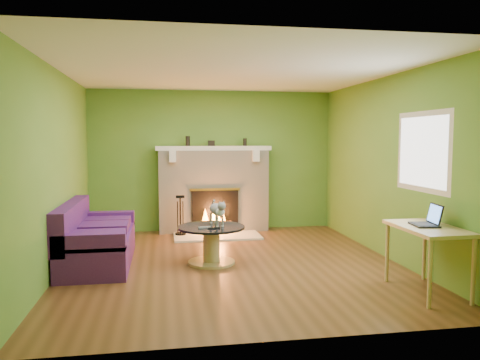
# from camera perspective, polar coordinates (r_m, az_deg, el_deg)

# --- Properties ---
(floor) EXTENTS (5.00, 5.00, 0.00)m
(floor) POSITION_cam_1_polar(r_m,az_deg,el_deg) (6.51, -0.93, -10.17)
(floor) COLOR #583319
(floor) RESTS_ON ground
(ceiling) EXTENTS (5.00, 5.00, 0.00)m
(ceiling) POSITION_cam_1_polar(r_m,az_deg,el_deg) (6.35, -0.96, 13.12)
(ceiling) COLOR white
(ceiling) RESTS_ON wall_back
(wall_back) EXTENTS (5.00, 0.00, 5.00)m
(wall_back) POSITION_cam_1_polar(r_m,az_deg,el_deg) (8.77, -3.37, 2.35)
(wall_back) COLOR #53852B
(wall_back) RESTS_ON floor
(wall_front) EXTENTS (5.00, 0.00, 5.00)m
(wall_front) POSITION_cam_1_polar(r_m,az_deg,el_deg) (3.85, 4.57, -1.03)
(wall_front) COLOR #53852B
(wall_front) RESTS_ON floor
(wall_left) EXTENTS (0.00, 5.00, 5.00)m
(wall_left) POSITION_cam_1_polar(r_m,az_deg,el_deg) (6.37, -21.41, 1.02)
(wall_left) COLOR #53852B
(wall_left) RESTS_ON floor
(wall_right) EXTENTS (0.00, 5.00, 5.00)m
(wall_right) POSITION_cam_1_polar(r_m,az_deg,el_deg) (6.99, 17.61, 1.46)
(wall_right) COLOR #53852B
(wall_right) RESTS_ON floor
(window_frame) EXTENTS (0.00, 1.20, 1.20)m
(window_frame) POSITION_cam_1_polar(r_m,az_deg,el_deg) (6.19, 21.38, 3.23)
(window_frame) COLOR silver
(window_frame) RESTS_ON wall_right
(window_pane) EXTENTS (0.00, 1.06, 1.06)m
(window_pane) POSITION_cam_1_polar(r_m,az_deg,el_deg) (6.19, 21.32, 3.23)
(window_pane) COLOR white
(window_pane) RESTS_ON wall_right
(fireplace) EXTENTS (2.10, 0.46, 1.58)m
(fireplace) POSITION_cam_1_polar(r_m,az_deg,el_deg) (8.63, -3.22, -1.20)
(fireplace) COLOR beige
(fireplace) RESTS_ON floor
(hearth) EXTENTS (1.50, 0.75, 0.03)m
(hearth) POSITION_cam_1_polar(r_m,az_deg,el_deg) (8.24, -2.80, -6.83)
(hearth) COLOR beige
(hearth) RESTS_ON floor
(mantel) EXTENTS (2.10, 0.28, 0.08)m
(mantel) POSITION_cam_1_polar(r_m,az_deg,el_deg) (8.56, -3.23, 3.90)
(mantel) COLOR white
(mantel) RESTS_ON fireplace
(sofa) EXTENTS (0.88, 1.88, 0.85)m
(sofa) POSITION_cam_1_polar(r_m,az_deg,el_deg) (6.73, -17.31, -7.02)
(sofa) COLOR #48195F
(sofa) RESTS_ON floor
(coffee_table) EXTENTS (0.92, 0.92, 0.52)m
(coffee_table) POSITION_cam_1_polar(r_m,az_deg,el_deg) (6.47, -3.51, -7.55)
(coffee_table) COLOR tan
(coffee_table) RESTS_ON floor
(desk) EXTENTS (0.58, 1.01, 0.75)m
(desk) POSITION_cam_1_polar(r_m,az_deg,el_deg) (5.58, 21.94, -6.19)
(desk) COLOR tan
(desk) RESTS_ON floor
(cat) EXTENTS (0.31, 0.61, 0.36)m
(cat) POSITION_cam_1_polar(r_m,az_deg,el_deg) (6.45, -2.87, -3.95)
(cat) COLOR slate
(cat) RESTS_ON coffee_table
(remote_silver) EXTENTS (0.18, 0.08, 0.02)m
(remote_silver) POSITION_cam_1_polar(r_m,az_deg,el_deg) (6.30, -4.32, -5.78)
(remote_silver) COLOR gray
(remote_silver) RESTS_ON coffee_table
(remote_black) EXTENTS (0.16, 0.07, 0.02)m
(remote_black) POSITION_cam_1_polar(r_m,az_deg,el_deg) (6.25, -3.17, -5.86)
(remote_black) COLOR black
(remote_black) RESTS_ON coffee_table
(laptop) EXTENTS (0.33, 0.36, 0.24)m
(laptop) POSITION_cam_1_polar(r_m,az_deg,el_deg) (5.58, 21.56, -3.97)
(laptop) COLOR black
(laptop) RESTS_ON desk
(fire_tools) EXTENTS (0.19, 0.19, 0.70)m
(fire_tools) POSITION_cam_1_polar(r_m,az_deg,el_deg) (8.28, -7.28, -4.25)
(fire_tools) COLOR black
(fire_tools) RESTS_ON hearth
(mantel_vase_left) EXTENTS (0.08, 0.08, 0.18)m
(mantel_vase_left) POSITION_cam_1_polar(r_m,az_deg,el_deg) (8.55, -6.38, 4.74)
(mantel_vase_left) COLOR black
(mantel_vase_left) RESTS_ON mantel
(mantel_vase_right) EXTENTS (0.07, 0.07, 0.14)m
(mantel_vase_right) POSITION_cam_1_polar(r_m,az_deg,el_deg) (8.67, 0.60, 4.64)
(mantel_vase_right) COLOR black
(mantel_vase_right) RESTS_ON mantel
(mantel_box) EXTENTS (0.12, 0.08, 0.10)m
(mantel_box) POSITION_cam_1_polar(r_m,az_deg,el_deg) (8.59, -3.52, 4.50)
(mantel_box) COLOR black
(mantel_box) RESTS_ON mantel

